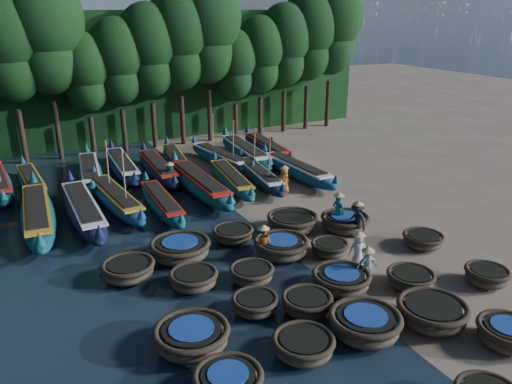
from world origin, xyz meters
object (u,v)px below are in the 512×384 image
coracle_5 (228,382)px  long_boat_6 (231,179)px  coracle_10 (192,337)px  coracle_20 (128,270)px  fisherman_5 (170,175)px  coracle_11 (255,304)px  long_boat_13 (158,168)px  coracle_9 (487,275)px  fisherman_1 (338,210)px  coracle_13 (341,280)px  coracle_23 (292,222)px  long_boat_10 (32,182)px  long_boat_11 (90,172)px  fisherman_2 (263,242)px  fisherman_6 (284,179)px  coracle_18 (330,248)px  long_boat_15 (221,158)px  long_boat_16 (245,152)px  fisherman_4 (367,265)px  fisherman_0 (358,249)px  long_boat_8 (297,170)px  coracle_4 (508,334)px  long_boat_14 (176,159)px  long_boat_4 (162,203)px  fisherman_3 (357,220)px  coracle_8 (432,312)px  long_boat_1 (38,215)px  coracle_7 (365,324)px  coracle_16 (252,274)px  coracle_19 (423,240)px  long_boat_3 (116,199)px  coracle_17 (281,247)px  coracle_24 (345,222)px  coracle_15 (194,279)px  coracle_22 (233,234)px  coracle_21 (180,249)px  long_boat_5 (199,184)px  long_boat_12 (122,166)px  coracle_14 (411,278)px  coracle_6 (303,345)px

coracle_5 → long_boat_6: (7.32, 15.48, 0.10)m
coracle_10 → coracle_20: bearing=97.3°
coracle_10 → long_boat_6: 15.16m
coracle_5 → fisherman_5: (4.09, 17.11, 0.39)m
coracle_11 → long_boat_13: long_boat_13 is taller
coracle_9 → fisherman_1: bearing=106.0°
coracle_13 → long_boat_6: bearing=84.4°
coracle_23 → long_boat_10: bearing=130.9°
coracle_5 → long_boat_6: bearing=64.7°
long_boat_11 → fisherman_1: fisherman_1 is taller
fisherman_2 → fisherman_5: size_ratio=0.99×
fisherman_6 → coracle_18: bearing=-26.6°
long_boat_15 → long_boat_16: size_ratio=0.89×
coracle_5 → fisherman_4: 7.75m
fisherman_0 → long_boat_8: bearing=-85.8°
coracle_4 → long_boat_14: long_boat_14 is taller
long_boat_4 → long_boat_14: 8.11m
fisherman_3 → coracle_8: bearing=-22.1°
long_boat_1 → fisherman_4: fisherman_4 is taller
coracle_7 → long_boat_15: (3.59, 19.58, 0.05)m
long_boat_1 → long_boat_11: size_ratio=1.12×
fisherman_4 → coracle_13: bearing=-179.4°
coracle_16 → coracle_18: (4.03, 0.45, -0.03)m
coracle_16 → fisherman_0: (4.40, -0.96, 0.45)m
coracle_19 → fisherman_3: fisherman_3 is taller
coracle_20 → long_boat_11: (0.95, 13.16, 0.12)m
long_boat_3 → long_boat_14: bearing=42.4°
coracle_17 → long_boat_8: (6.27, 8.77, 0.07)m
coracle_7 → coracle_11: bearing=131.8°
coracle_23 → coracle_24: bearing=-26.9°
coracle_15 → coracle_20: bearing=138.1°
coracle_8 → long_boat_1: (-10.96, 14.92, 0.16)m
coracle_10 → coracle_23: (7.46, 6.13, 0.01)m
coracle_17 → fisherman_3: (4.09, 0.05, 0.42)m
coracle_22 → fisherman_1: fisherman_1 is taller
fisherman_3 → fisherman_6: bearing=173.8°
long_boat_10 → coracle_10: bearing=-83.8°
coracle_9 → long_boat_10: bearing=126.2°
fisherman_2 → coracle_21: bearing=20.8°
coracle_22 → long_boat_5: long_boat_5 is taller
long_boat_13 → long_boat_1: bearing=-144.4°
long_boat_8 → fisherman_0: (-3.97, -11.04, 0.29)m
coracle_19 → long_boat_4: long_boat_4 is taller
coracle_20 → long_boat_13: bearing=67.7°
long_boat_12 → long_boat_16: (8.43, -0.85, 0.04)m
coracle_14 → coracle_22: bearing=122.5°
coracle_14 → long_boat_6: 13.62m
long_boat_14 → long_boat_8: bearing=-37.0°
coracle_4 → coracle_6: size_ratio=0.90×
coracle_15 → coracle_21: (0.35, 2.49, 0.08)m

